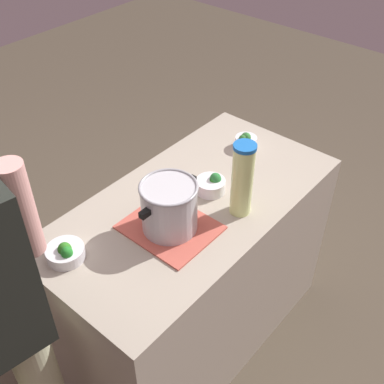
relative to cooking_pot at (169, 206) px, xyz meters
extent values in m
plane|color=#4C4234|center=(-0.17, -0.04, -1.00)|extent=(8.00, 8.00, 0.00)
cube|color=#A39886|center=(-0.17, -0.04, -0.55)|extent=(1.31, 0.67, 0.89)
cube|color=#BE5546|center=(0.00, 0.00, -0.11)|extent=(0.28, 0.34, 0.01)
cylinder|color=#B7B7BC|center=(0.00, 0.00, -0.01)|extent=(0.21, 0.21, 0.19)
torus|color=#99999E|center=(0.00, 0.00, 0.09)|extent=(0.22, 0.22, 0.01)
cube|color=black|center=(-0.12, 0.00, 0.05)|extent=(0.04, 0.02, 0.02)
cube|color=black|center=(0.12, 0.00, 0.05)|extent=(0.04, 0.02, 0.02)
cylinder|color=#DBEE92|center=(-0.25, 0.14, 0.04)|extent=(0.08, 0.08, 0.30)
cylinder|color=blue|center=(-0.25, 0.14, 0.20)|extent=(0.09, 0.09, 0.02)
ellipsoid|color=yellow|center=(-0.24, 0.14, 0.07)|extent=(0.04, 0.04, 0.01)
cylinder|color=silver|center=(-0.64, -0.10, -0.09)|extent=(0.10, 0.10, 0.05)
ellipsoid|color=#327231|center=(-0.62, -0.11, -0.06)|extent=(0.04, 0.04, 0.05)
ellipsoid|color=#2B652E|center=(-0.64, -0.10, -0.06)|extent=(0.04, 0.04, 0.05)
ellipsoid|color=#317C34|center=(-0.64, -0.10, -0.06)|extent=(0.04, 0.04, 0.05)
cylinder|color=silver|center=(-0.28, -0.02, -0.08)|extent=(0.12, 0.12, 0.05)
ellipsoid|color=#287435|center=(-0.30, -0.01, -0.06)|extent=(0.05, 0.05, 0.06)
ellipsoid|color=#216E1D|center=(-0.29, -0.02, -0.06)|extent=(0.04, 0.04, 0.04)
cylinder|color=silver|center=(0.35, -0.18, -0.09)|extent=(0.14, 0.14, 0.05)
ellipsoid|color=#227926|center=(0.36, -0.15, -0.06)|extent=(0.04, 0.04, 0.05)
ellipsoid|color=#2B711E|center=(0.35, -0.18, -0.07)|extent=(0.05, 0.05, 0.06)
ellipsoid|color=#1F6E28|center=(0.35, -0.18, -0.07)|extent=(0.04, 0.04, 0.04)
cylinder|color=tan|center=(0.52, -0.04, 0.31)|extent=(0.08, 0.08, 0.30)
camera|label=1|loc=(0.96, 0.92, 1.17)|focal=44.96mm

